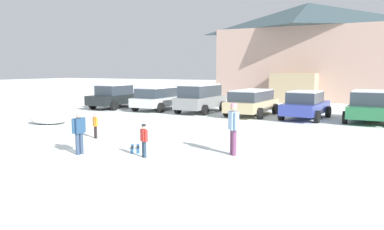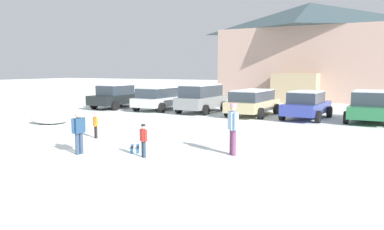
{
  "view_description": "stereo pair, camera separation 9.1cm",
  "coord_description": "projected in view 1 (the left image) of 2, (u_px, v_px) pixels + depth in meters",
  "views": [
    {
      "loc": [
        7.88,
        -6.66,
        2.74
      ],
      "look_at": [
        1.47,
        5.95,
        1.0
      ],
      "focal_mm": 35.0,
      "sensor_mm": 36.0,
      "label": 1
    },
    {
      "loc": [
        7.97,
        -6.62,
        2.74
      ],
      "look_at": [
        1.47,
        5.95,
        1.0
      ],
      "focal_mm": 35.0,
      "sensor_mm": 36.0,
      "label": 2
    }
  ],
  "objects": [
    {
      "name": "ground",
      "position": [
        39.0,
        175.0,
        9.77
      ],
      "size": [
        160.0,
        160.0,
        0.0
      ],
      "primitive_type": "plane",
      "color": "white"
    },
    {
      "name": "ski_lodge",
      "position": [
        307.0,
        51.0,
        34.68
      ],
      "size": [
        15.2,
        10.81,
        8.78
      ],
      "color": "tan",
      "rests_on": "ground"
    },
    {
      "name": "parked_black_sedan",
      "position": [
        116.0,
        96.0,
        26.41
      ],
      "size": [
        2.19,
        4.53,
        1.67
      ],
      "color": "black",
      "rests_on": "ground"
    },
    {
      "name": "parked_silver_wagon",
      "position": [
        158.0,
        98.0,
        25.04
      ],
      "size": [
        2.21,
        4.21,
        1.55
      ],
      "color": "silver",
      "rests_on": "ground"
    },
    {
      "name": "parked_grey_wagon",
      "position": [
        201.0,
        98.0,
        23.72
      ],
      "size": [
        2.17,
        4.24,
        1.78
      ],
      "color": "gray",
      "rests_on": "ground"
    },
    {
      "name": "parked_beige_suv",
      "position": [
        252.0,
        101.0,
        22.08
      ],
      "size": [
        2.36,
        4.55,
        1.53
      ],
      "color": "tan",
      "rests_on": "ground"
    },
    {
      "name": "parked_blue_hatchback",
      "position": [
        306.0,
        105.0,
        20.59
      ],
      "size": [
        2.37,
        4.3,
        1.55
      ],
      "color": "#303D95",
      "rests_on": "ground"
    },
    {
      "name": "parked_green_coupe",
      "position": [
        368.0,
        106.0,
        19.41
      ],
      "size": [
        2.24,
        4.24,
        1.65
      ],
      "color": "#24693F",
      "rests_on": "ground"
    },
    {
      "name": "skier_child_in_red_jacket",
      "position": [
        144.0,
        139.0,
        11.61
      ],
      "size": [
        0.34,
        0.26,
        1.05
      ],
      "color": "#293B50",
      "rests_on": "ground"
    },
    {
      "name": "skier_child_in_orange_jacket",
      "position": [
        95.0,
        124.0,
        14.85
      ],
      "size": [
        0.32,
        0.24,
        0.99
      ],
      "color": "black",
      "rests_on": "ground"
    },
    {
      "name": "skier_adult_in_blue_parka",
      "position": [
        233.0,
        126.0,
        11.92
      ],
      "size": [
        0.44,
        0.51,
        1.67
      ],
      "color": "#6E3A5E",
      "rests_on": "ground"
    },
    {
      "name": "skier_teen_in_navy_coat",
      "position": [
        79.0,
        130.0,
        12.0
      ],
      "size": [
        0.25,
        0.52,
        1.41
      ],
      "color": "#2E3F59",
      "rests_on": "ground"
    },
    {
      "name": "pair_of_skis",
      "position": [
        135.0,
        148.0,
        12.92
      ],
      "size": [
        1.12,
        1.42,
        0.08
      ],
      "color": "#286DB8",
      "rests_on": "ground"
    },
    {
      "name": "plowed_snow_pile",
      "position": [
        49.0,
        118.0,
        18.86
      ],
      "size": [
        2.01,
        1.61,
        0.54
      ],
      "primitive_type": "ellipsoid",
      "color": "white",
      "rests_on": "ground"
    }
  ]
}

